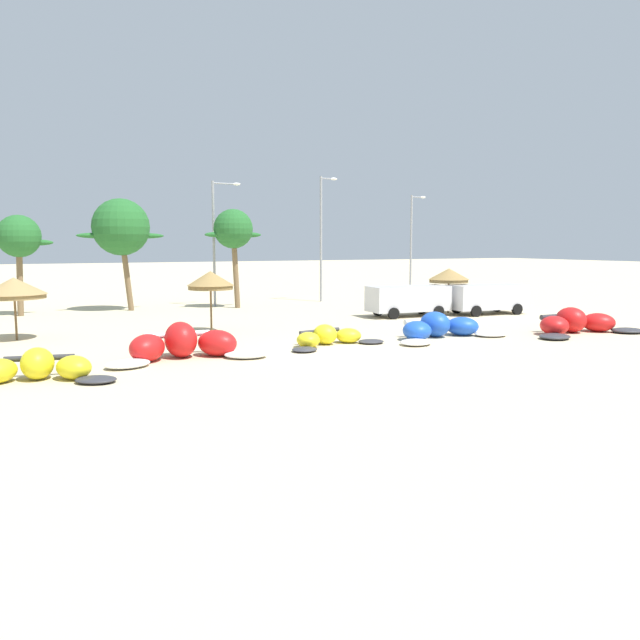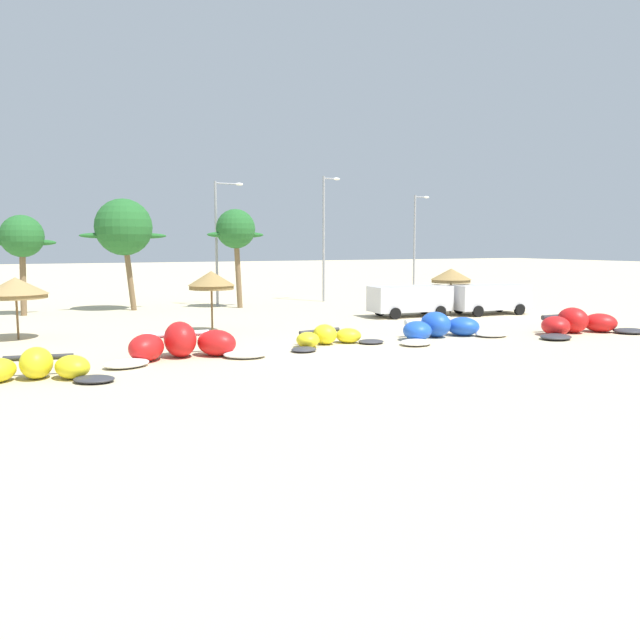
{
  "view_description": "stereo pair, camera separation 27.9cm",
  "coord_description": "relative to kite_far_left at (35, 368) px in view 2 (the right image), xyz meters",
  "views": [
    {
      "loc": [
        -12.08,
        -22.83,
        4.34
      ],
      "look_at": [
        0.2,
        2.0,
        1.0
      ],
      "focal_mm": 35.41,
      "sensor_mm": 36.0,
      "label": 1
    },
    {
      "loc": [
        -11.83,
        -22.96,
        4.34
      ],
      "look_at": [
        0.2,
        2.0,
        1.0
      ],
      "focal_mm": 35.41,
      "sensor_mm": 36.0,
      "label": 2
    }
  ],
  "objects": [
    {
      "name": "palm_left",
      "position": [
        0.05,
        20.53,
        4.32
      ],
      "size": [
        3.82,
        2.55,
        6.1
      ],
      "color": "brown",
      "rests_on": "ground"
    },
    {
      "name": "ground_plane",
      "position": [
        11.44,
        1.15,
        -0.4
      ],
      "size": [
        260.0,
        260.0,
        0.0
      ],
      "primitive_type": "plane",
      "color": "beige"
    },
    {
      "name": "beach_umbrella_near_palms",
      "position": [
        24.35,
        10.45,
        1.97
      ],
      "size": [
        2.55,
        2.55,
        2.82
      ],
      "color": "brown",
      "rests_on": "ground"
    },
    {
      "name": "beach_umbrella_middle",
      "position": [
        8.25,
        8.42,
        2.18
      ],
      "size": [
        2.29,
        2.29,
        3.03
      ],
      "color": "brown",
      "rests_on": "ground"
    },
    {
      "name": "kite_right_of_center",
      "position": [
        24.15,
        0.14,
        0.08
      ],
      "size": [
        6.73,
        3.11,
        1.25
      ],
      "color": "#333338",
      "rests_on": "ground"
    },
    {
      "name": "kite_center",
      "position": [
        17.26,
        1.9,
        0.06
      ],
      "size": [
        6.55,
        3.37,
        1.2
      ],
      "color": "white",
      "rests_on": "ground"
    },
    {
      "name": "kite_left",
      "position": [
        5.18,
        1.86,
        0.13
      ],
      "size": [
        6.38,
        2.95,
        1.38
      ],
      "color": "white",
      "rests_on": "ground"
    },
    {
      "name": "parked_van",
      "position": [
        25.92,
        8.78,
        0.69
      ],
      "size": [
        5.06,
        2.53,
        1.84
      ],
      "color": "silver",
      "rests_on": "ground"
    },
    {
      "name": "palm_left_of_gap",
      "position": [
        6.04,
        20.85,
        4.99
      ],
      "size": [
        5.5,
        3.67,
        7.27
      ],
      "color": "brown",
      "rests_on": "ground"
    },
    {
      "name": "lamppost_east",
      "position": [
        31.57,
        25.04,
        4.41
      ],
      "size": [
        1.56,
        0.24,
        8.61
      ],
      "color": "gray",
      "rests_on": "ground"
    },
    {
      "name": "palm_center_left",
      "position": [
        13.13,
        19.36,
        4.86
      ],
      "size": [
        3.98,
        2.65,
        6.7
      ],
      "color": "brown",
      "rests_on": "ground"
    },
    {
      "name": "beach_umbrella_near_van",
      "position": [
        -0.44,
        9.88,
        1.98
      ],
      "size": [
        2.82,
        2.82,
        2.85
      ],
      "color": "brown",
      "rests_on": "ground"
    },
    {
      "name": "lamppost_west_center",
      "position": [
        12.43,
        20.94,
        4.49
      ],
      "size": [
        2.1,
        0.24,
        8.64
      ],
      "color": "gray",
      "rests_on": "ground"
    },
    {
      "name": "kite_left_of_center",
      "position": [
        11.63,
        2.29,
        -0.06
      ],
      "size": [
        4.9,
        2.67,
        0.88
      ],
      "color": "#333338",
      "rests_on": "ground"
    },
    {
      "name": "parked_car_second",
      "position": [
        20.8,
        9.9,
        0.69
      ],
      "size": [
        5.04,
        2.48,
        1.84
      ],
      "color": "silver",
      "rests_on": "ground"
    },
    {
      "name": "kite_far_left",
      "position": [
        0.0,
        0.0,
        0.0
      ],
      "size": [
        5.17,
        2.92,
        1.04
      ],
      "color": "#333338",
      "rests_on": "ground"
    },
    {
      "name": "lamppost_east_center",
      "position": [
        20.76,
        21.22,
        4.79
      ],
      "size": [
        1.45,
        0.24,
        9.37
      ],
      "color": "gray",
      "rests_on": "ground"
    }
  ]
}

